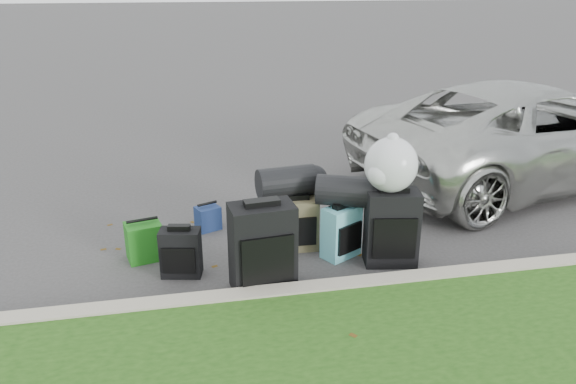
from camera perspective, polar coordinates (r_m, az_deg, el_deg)
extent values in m
plane|color=#383535|center=(5.82, 1.36, -5.68)|extent=(120.00, 120.00, 0.00)
cube|color=#9E937F|center=(4.94, 3.93, -10.02)|extent=(120.00, 0.18, 0.15)
imported|color=#B7B7B2|center=(8.19, 23.30, 5.55)|extent=(5.18, 3.22, 1.34)
cube|color=black|center=(5.32, -10.83, -6.07)|extent=(0.40, 0.27, 0.46)
cube|color=black|center=(4.94, -2.61, -5.65)|extent=(0.59, 0.39, 0.80)
cube|color=#48422B|center=(5.71, 1.03, -3.25)|extent=(0.40, 0.26, 0.54)
cube|color=teal|center=(5.57, 5.43, -4.06)|extent=(0.43, 0.37, 0.53)
cube|color=black|center=(5.47, 10.48, -3.59)|extent=(0.54, 0.38, 0.74)
cube|color=#1C6917|center=(5.71, -14.41, -4.87)|extent=(0.39, 0.34, 0.38)
cube|color=navy|center=(6.24, -8.14, -2.64)|extent=(0.30, 0.27, 0.26)
cylinder|color=black|center=(5.62, -0.16, 1.03)|extent=(0.61, 0.38, 0.31)
cylinder|color=black|center=(5.46, 5.75, 0.11)|extent=(0.61, 0.48, 0.30)
sphere|color=silver|center=(5.28, 10.43, 2.73)|extent=(0.50, 0.50, 0.50)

